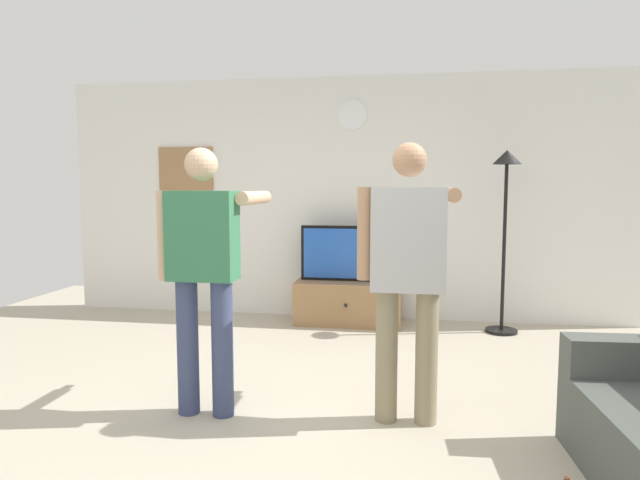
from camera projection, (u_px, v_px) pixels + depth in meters
name	position (u px, v px, depth m)	size (l,w,h in m)	color
ground_plane	(284.00, 424.00, 3.45)	(8.40, 8.40, 0.00)	#B2A893
back_wall	(342.00, 199.00, 6.21)	(6.40, 0.10, 2.70)	silver
tv_stand	(348.00, 302.00, 5.96)	(1.14, 0.52, 0.46)	#997047
television	(349.00, 253.00, 5.95)	(1.05, 0.07, 0.60)	black
wall_clock	(352.00, 115.00, 6.04)	(0.32, 0.32, 0.03)	white
framed_picture	(186.00, 169.00, 6.42)	(0.66, 0.04, 0.52)	#997047
floor_lamp	(506.00, 203.00, 5.49)	(0.32, 0.32, 1.85)	black
person_standing_nearer_lamp	(204.00, 265.00, 3.53)	(0.61, 0.78, 1.73)	#384266
person_standing_nearer_couch	(408.00, 265.00, 3.41)	(0.63, 0.78, 1.76)	gray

